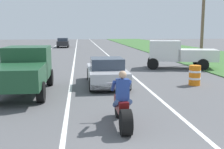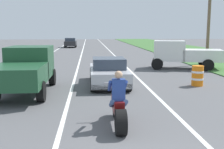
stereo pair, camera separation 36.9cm
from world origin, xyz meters
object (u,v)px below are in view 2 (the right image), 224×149
motorcycle_with_rider (118,107)px  distant_car_far_ahead (71,42)px  pickup_truck_left_lane_dark_green (26,68)px  construction_barrel_nearest (197,76)px  sports_car_silver (109,72)px  pickup_truck_right_shoulder_white (183,53)px

motorcycle_with_rider → distant_car_far_ahead: motorcycle_with_rider is taller
pickup_truck_left_lane_dark_green → distant_car_far_ahead: size_ratio=1.20×
pickup_truck_left_lane_dark_green → distant_car_far_ahead: (-0.15, 32.64, -0.33)m
construction_barrel_nearest → sports_car_silver: bearing=171.8°
pickup_truck_right_shoulder_white → construction_barrel_nearest: size_ratio=5.14×
construction_barrel_nearest → distant_car_far_ahead: (-8.17, 31.74, 0.27)m
sports_car_silver → construction_barrel_nearest: 4.39m
distant_car_far_ahead → pickup_truck_right_shoulder_white: bearing=-69.8°
pickup_truck_right_shoulder_white → distant_car_far_ahead: bearing=110.2°
construction_barrel_nearest → motorcycle_with_rider: bearing=-128.9°
construction_barrel_nearest → distant_car_far_ahead: size_ratio=0.25×
motorcycle_with_rider → distant_car_far_ahead: 37.51m
pickup_truck_left_lane_dark_green → pickup_truck_right_shoulder_white: size_ratio=0.93×
motorcycle_with_rider → pickup_truck_left_lane_dark_green: pickup_truck_left_lane_dark_green is taller
motorcycle_with_rider → construction_barrel_nearest: bearing=51.1°
sports_car_silver → distant_car_far_ahead: bearing=97.0°
distant_car_far_ahead → sports_car_silver: bearing=-83.0°
pickup_truck_left_lane_dark_green → sports_car_silver: bearing=22.4°
sports_car_silver → pickup_truck_left_lane_dark_green: (-3.68, -1.52, 0.48)m
motorcycle_with_rider → pickup_truck_left_lane_dark_green: bearing=126.8°
sports_car_silver → construction_barrel_nearest: sports_car_silver is taller
pickup_truck_left_lane_dark_green → construction_barrel_nearest: bearing=6.4°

